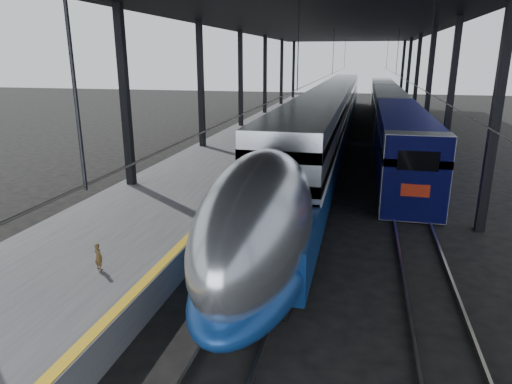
% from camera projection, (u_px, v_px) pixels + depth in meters
% --- Properties ---
extents(ground, '(160.00, 160.00, 0.00)m').
position_uv_depth(ground, '(216.00, 258.00, 15.99)').
color(ground, black).
rests_on(ground, ground).
extents(platform, '(6.00, 80.00, 1.00)m').
position_uv_depth(platform, '(253.00, 142.00, 35.29)').
color(platform, '#4C4C4F').
rests_on(platform, ground).
extents(yellow_strip, '(0.30, 80.00, 0.01)m').
position_uv_depth(yellow_strip, '(289.00, 137.00, 34.53)').
color(yellow_strip, gold).
rests_on(yellow_strip, platform).
extents(rails, '(6.52, 80.00, 0.16)m').
position_uv_depth(rails, '(358.00, 152.00, 33.65)').
color(rails, slate).
rests_on(rails, ground).
extents(canopy, '(18.00, 75.00, 9.47)m').
position_uv_depth(canopy, '(328.00, 22.00, 31.66)').
color(canopy, black).
rests_on(canopy, ground).
extents(tgv_train, '(3.06, 65.20, 4.38)m').
position_uv_depth(tgv_train, '(331.00, 115.00, 38.65)').
color(tgv_train, '#A9ABB0').
rests_on(tgv_train, ground).
extents(second_train, '(2.73, 56.05, 3.77)m').
position_uv_depth(second_train, '(388.00, 110.00, 44.19)').
color(second_train, navy).
rests_on(second_train, ground).
extents(child, '(0.33, 0.28, 0.78)m').
position_uv_depth(child, '(98.00, 257.00, 12.78)').
color(child, '#523B1B').
rests_on(child, platform).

